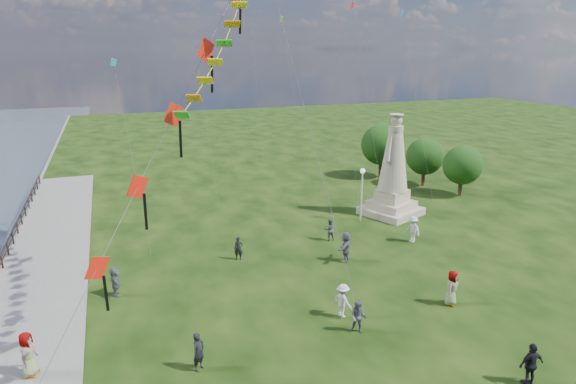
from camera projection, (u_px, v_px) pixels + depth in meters
name	position (u px, v px, depth m)	size (l,w,h in m)	color
waterfront	(2.00, 328.00, 22.99)	(200.00, 200.00, 1.51)	#323D4C
statue	(393.00, 178.00, 37.77)	(5.13, 5.13, 8.01)	#C3AC94
lamppost	(362.00, 183.00, 36.31)	(0.38, 0.38, 4.14)	silver
tree_row	(413.00, 153.00, 46.45)	(7.12, 12.15, 5.48)	#382314
person_0	(199.00, 352.00, 19.66)	(0.61, 0.40, 1.68)	black
person_1	(358.00, 317.00, 22.23)	(0.80, 0.49, 1.65)	#595960
person_2	(343.00, 301.00, 23.61)	(1.12, 0.58, 1.73)	silver
person_3	(531.00, 364.00, 18.79)	(1.06, 0.54, 1.81)	black
person_4	(452.00, 288.00, 24.69)	(0.92, 0.57, 1.89)	#595960
person_5	(115.00, 281.00, 25.67)	(1.53, 0.66, 1.65)	#595960
person_6	(238.00, 248.00, 30.07)	(0.55, 0.36, 1.51)	black
person_7	(329.00, 229.00, 33.14)	(0.77, 0.47, 1.58)	#595960
person_8	(413.00, 229.00, 32.81)	(1.19, 0.61, 1.84)	silver
person_10	(28.00, 356.00, 19.17)	(0.93, 0.57, 1.91)	#595960
person_11	(346.00, 247.00, 29.77)	(1.80, 0.77, 1.94)	#595960
red_kite_train	(188.00, 92.00, 18.82)	(11.68, 9.35, 17.92)	black
small_kites	(280.00, 18.00, 37.83)	(23.50, 16.43, 32.31)	teal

